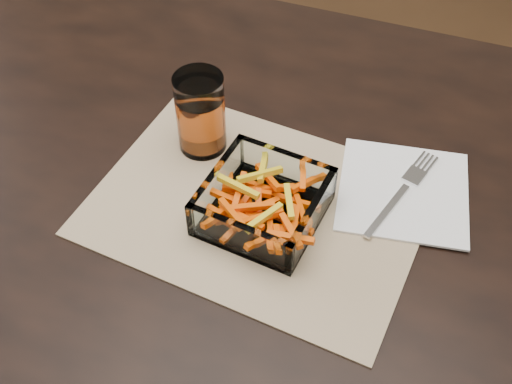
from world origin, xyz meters
TOP-DOWN VIEW (x-y plane):
  - dining_table at (0.00, 0.00)m, footprint 1.60×0.90m
  - placemat at (0.01, -0.06)m, footprint 0.48×0.37m
  - glass_bowl at (0.02, -0.07)m, footprint 0.17×0.17m
  - tumbler at (-0.11, 0.03)m, footprint 0.07×0.07m
  - napkin at (0.20, 0.04)m, footprint 0.21×0.21m
  - fork at (0.20, 0.03)m, footprint 0.07×0.19m

SIDE VIEW (x-z plane):
  - dining_table at x=0.00m, z-range 0.29..1.04m
  - placemat at x=0.01m, z-range 0.75..0.75m
  - napkin at x=0.20m, z-range 0.75..0.76m
  - fork at x=0.20m, z-range 0.76..0.76m
  - glass_bowl at x=0.02m, z-range 0.75..0.81m
  - tumbler at x=-0.11m, z-range 0.75..0.88m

